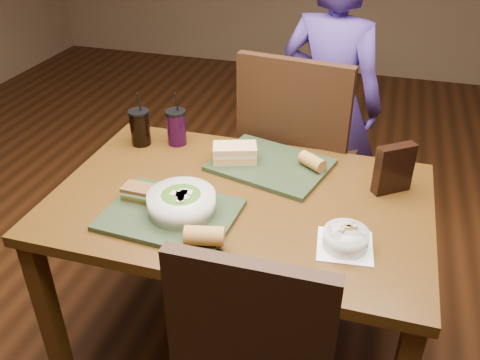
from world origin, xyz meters
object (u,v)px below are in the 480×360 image
soup_bowl (346,238)px  baguette_far (312,162)px  tray_near (171,215)px  chip_bag (394,169)px  sandwich_near (138,192)px  chair_far (294,157)px  sandwich_far (235,153)px  baguette_near (204,236)px  cup_cola (140,127)px  tray_far (270,165)px  cup_berry (176,127)px  dining_table (240,218)px  diner (330,103)px  salad_bowl (181,201)px

soup_bowl → baguette_far: (-0.17, 0.41, 0.01)m
tray_near → chip_bag: 0.78m
soup_bowl → sandwich_near: (-0.70, 0.04, 0.01)m
chair_far → sandwich_far: bearing=-114.1°
baguette_near → baguette_far: size_ratio=1.15×
baguette_near → cup_cola: 0.74m
tray_far → cup_berry: cup_berry is taller
soup_bowl → tray_near: bearing=-179.2°
dining_table → soup_bowl: soup_bowl is taller
diner → tray_far: (-0.13, -0.74, 0.03)m
chair_far → dining_table: bearing=-98.1°
tray_far → sandwich_far: size_ratio=2.28×
soup_bowl → cup_cola: 0.99m
sandwich_far → chair_far: bearing=65.9°
baguette_far → cup_berry: (-0.57, 0.07, 0.03)m
chair_far → cup_berry: size_ratio=4.86×
cup_cola → diner: bearing=45.8°
salad_bowl → cup_berry: size_ratio=0.98×
tray_far → dining_table: bearing=-102.9°
salad_bowl → baguette_far: bearing=47.9°
dining_table → tray_near: 0.27m
salad_bowl → sandwich_far: bearing=79.5°
cup_berry → chip_bag: size_ratio=1.26×
diner → salad_bowl: bearing=87.4°
dining_table → chair_far: size_ratio=1.18×
tray_near → tray_far: same height
diner → sandwich_far: size_ratio=7.85×
dining_table → soup_bowl: bearing=-23.9°
sandwich_far → diner: bearing=70.9°
diner → salad_bowl: (-0.33, -1.13, 0.08)m
diner → salad_bowl: diner is taller
tray_near → cup_berry: (-0.18, 0.49, 0.07)m
sandwich_near → sandwich_far: bearing=55.0°
chip_bag → diner: bearing=76.1°
tray_near → chip_bag: chip_bag is taller
dining_table → baguette_far: baguette_far is taller
diner → soup_bowl: diner is taller
dining_table → tray_far: bearing=77.1°
sandwich_near → baguette_far: 0.65m
salad_bowl → cup_cola: size_ratio=0.97×
baguette_far → baguette_near: bearing=-113.3°
soup_bowl → cup_berry: size_ratio=0.81×
salad_bowl → sandwich_near: size_ratio=2.18×
chip_bag → sandwich_near: bearing=165.1°
baguette_near → soup_bowl: bearing=17.6°
tray_near → tray_far: size_ratio=1.00×
sandwich_near → cup_cola: size_ratio=0.45×
cup_berry → tray_near: bearing=-70.0°
sandwich_far → sandwich_near: bearing=-125.0°
chair_far → sandwich_near: chair_far is taller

